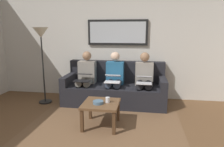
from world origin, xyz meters
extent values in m
cube|color=beige|center=(0.00, -2.60, 1.30)|extent=(6.00, 0.12, 2.60)
cube|color=brown|center=(0.00, -0.85, 0.00)|extent=(2.60, 1.80, 0.01)
cube|color=black|center=(0.00, -2.05, 0.21)|extent=(2.20, 0.90, 0.42)
cube|color=black|center=(0.00, -2.40, 0.66)|extent=(2.20, 0.20, 0.48)
cube|color=black|center=(-1.03, -2.05, 0.52)|extent=(0.14, 0.90, 0.20)
cube|color=black|center=(1.03, -2.05, 0.52)|extent=(0.14, 0.90, 0.20)
cube|color=black|center=(0.00, -2.51, 1.55)|extent=(1.39, 0.04, 0.58)
cube|color=#B2B7BC|center=(0.00, -2.48, 1.55)|extent=(1.29, 0.01, 0.48)
cube|color=brown|center=(0.06, -0.90, 0.40)|extent=(0.59, 0.59, 0.04)
cube|color=#4C331E|center=(-0.20, -0.64, 0.19)|extent=(0.05, 0.05, 0.38)
cube|color=#4C331E|center=(0.32, -0.64, 0.19)|extent=(0.05, 0.05, 0.38)
cube|color=#4C331E|center=(-0.20, -1.16, 0.19)|extent=(0.05, 0.05, 0.38)
cube|color=#4C331E|center=(0.32, -1.16, 0.19)|extent=(0.05, 0.05, 0.38)
cylinder|color=silver|center=(-0.05, -0.93, 0.46)|extent=(0.07, 0.07, 0.09)
cylinder|color=slate|center=(0.09, -0.84, 0.44)|extent=(0.17, 0.17, 0.05)
cube|color=gray|center=(-0.64, -2.15, 0.67)|extent=(0.38, 0.22, 0.50)
sphere|color=#997051|center=(-0.64, -2.15, 1.04)|extent=(0.20, 0.20, 0.20)
cylinder|color=#232328|center=(-0.73, -1.94, 0.49)|extent=(0.14, 0.42, 0.14)
cylinder|color=#232328|center=(-0.55, -1.94, 0.49)|extent=(0.14, 0.42, 0.14)
cylinder|color=#232328|center=(-0.73, -1.73, 0.21)|extent=(0.11, 0.11, 0.42)
cylinder|color=#232328|center=(-0.55, -1.73, 0.21)|extent=(0.11, 0.11, 0.42)
cube|color=silver|center=(-0.64, -1.73, 0.57)|extent=(0.30, 0.21, 0.01)
cube|color=silver|center=(-0.64, -1.86, 0.67)|extent=(0.30, 0.20, 0.07)
cube|color=#A5C6EA|center=(-0.64, -1.86, 0.67)|extent=(0.27, 0.17, 0.06)
cube|color=#235B84|center=(0.00, -2.15, 0.67)|extent=(0.38, 0.22, 0.50)
sphere|color=beige|center=(0.00, -2.15, 1.04)|extent=(0.20, 0.20, 0.20)
cylinder|color=#384256|center=(-0.09, -1.94, 0.49)|extent=(0.14, 0.42, 0.14)
cylinder|color=#384256|center=(0.09, -1.94, 0.49)|extent=(0.14, 0.42, 0.14)
cylinder|color=#384256|center=(-0.09, -1.73, 0.21)|extent=(0.11, 0.11, 0.42)
cylinder|color=#384256|center=(0.09, -1.73, 0.21)|extent=(0.11, 0.11, 0.42)
cube|color=white|center=(0.00, -1.73, 0.57)|extent=(0.32, 0.20, 0.01)
cube|color=white|center=(0.00, -1.87, 0.67)|extent=(0.32, 0.19, 0.08)
cube|color=#A5C6EA|center=(0.00, -1.86, 0.67)|extent=(0.29, 0.17, 0.07)
cube|color=gray|center=(0.64, -2.15, 0.67)|extent=(0.38, 0.22, 0.50)
sphere|color=#997051|center=(0.64, -2.15, 1.04)|extent=(0.20, 0.20, 0.20)
cylinder|color=gray|center=(0.55, -1.94, 0.49)|extent=(0.14, 0.42, 0.14)
cylinder|color=gray|center=(0.73, -1.94, 0.49)|extent=(0.14, 0.42, 0.14)
cylinder|color=gray|center=(0.55, -1.73, 0.21)|extent=(0.11, 0.11, 0.42)
cylinder|color=gray|center=(0.73, -1.73, 0.21)|extent=(0.11, 0.11, 0.42)
cube|color=black|center=(0.64, -1.73, 0.57)|extent=(0.34, 0.23, 0.01)
cube|color=black|center=(0.64, -1.86, 0.68)|extent=(0.34, 0.22, 0.05)
cube|color=#A5C6EA|center=(0.64, -1.86, 0.69)|extent=(0.30, 0.20, 0.04)
cylinder|color=black|center=(1.55, -1.85, 0.01)|extent=(0.28, 0.28, 0.03)
cylinder|color=black|center=(1.55, -1.85, 0.75)|extent=(0.03, 0.03, 1.50)
cone|color=beige|center=(1.55, -1.85, 1.55)|extent=(0.32, 0.32, 0.22)
camera|label=1|loc=(-0.63, 2.27, 1.60)|focal=32.87mm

